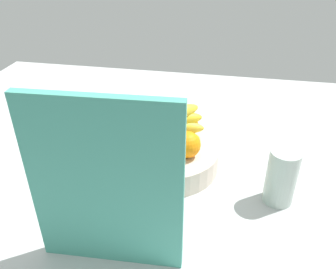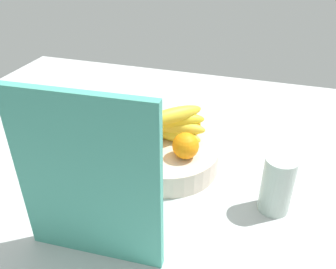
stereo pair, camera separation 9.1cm
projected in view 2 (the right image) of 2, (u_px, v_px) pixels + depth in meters
The scene contains 10 objects.
ground_plane at pixel (173, 169), 99.24cm from camera, with size 180.00×140.00×3.00cm, color #AFB4B3.
fruit_bowl at pixel (168, 157), 96.51cm from camera, with size 27.61×27.61×6.25cm, color beige.
orange_front_left at pixel (145, 149), 88.04cm from camera, with size 6.87×6.87×6.87cm, color orange.
orange_front_right at pixel (186, 146), 89.18cm from camera, with size 6.87×6.87×6.87cm, color orange.
orange_center at pixel (189, 126), 97.81cm from camera, with size 6.87×6.87×6.87cm, color orange.
orange_back_left at pixel (151, 126), 97.83cm from camera, with size 6.87×6.87×6.87cm, color orange.
banana_bunch at pixel (173, 124), 95.04cm from camera, with size 18.01×14.84×10.60cm.
cutting_board at pixel (87, 183), 63.48cm from camera, with size 28.00×1.80×36.00cm, color teal.
thermos_tumbler at pixel (277, 185), 79.99cm from camera, with size 7.16×7.16×14.12cm, color #AFBFB6.
jar_lid at pixel (92, 131), 113.37cm from camera, with size 7.99×7.99×1.35cm, color white.
Camera 2 is at (-22.36, 76.64, 58.28)cm, focal length 37.62 mm.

